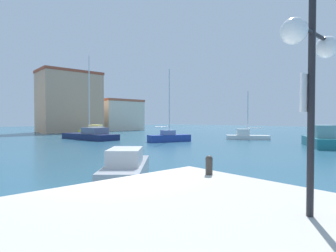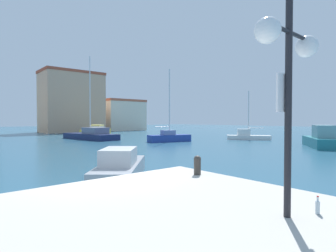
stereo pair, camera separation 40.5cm
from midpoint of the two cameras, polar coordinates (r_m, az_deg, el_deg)
water at (r=32.48m, az=-5.42°, el=-2.90°), size 160.00×160.00×0.00m
lamppost at (r=4.49m, az=26.73°, el=14.08°), size 1.54×0.35×4.06m
bottle at (r=4.93m, az=31.38°, el=-14.46°), size 0.06×0.06×0.27m
mooring_bollard at (r=7.10m, az=7.91°, el=-8.08°), size 0.19×0.19×0.50m
sailboat_blue_outer_mooring at (r=29.26m, az=0.66°, el=-2.34°), size 4.90×2.57×7.92m
motorboat_grey_inner_mooring at (r=11.10m, az=-9.08°, el=-8.67°), size 4.18×4.51×1.27m
sailboat_navy_far_left at (r=34.07m, az=-15.67°, el=-1.83°), size 3.94×8.63×10.19m
motorboat_yellow_center_channel at (r=45.04m, az=-14.76°, el=-1.05°), size 6.91×6.87×1.62m
sailboat_white_mid_harbor at (r=33.72m, az=16.88°, el=-2.03°), size 4.32×4.80×5.82m
motorboat_teal_far_right at (r=26.84m, az=30.25°, el=-2.56°), size 5.74×4.74×1.94m
yacht_club at (r=55.34m, az=-19.59°, el=4.82°), size 11.13×7.07×11.65m
warehouse_block at (r=60.85m, az=-9.26°, el=2.32°), size 9.25×5.21×6.91m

